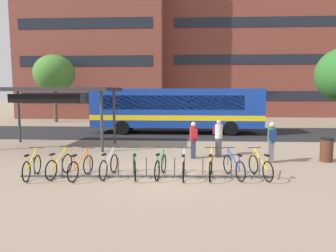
{
  "coord_description": "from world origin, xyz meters",
  "views": [
    {
      "loc": [
        0.68,
        -10.9,
        3.02
      ],
      "look_at": [
        -0.19,
        4.8,
        1.23
      ],
      "focal_mm": 32.69,
      "sensor_mm": 36.0,
      "label": 1
    }
  ],
  "objects_px": {
    "parked_bicycle_orange_2": "(81,167)",
    "parked_bicycle_silver_3": "(109,166)",
    "commuter_red_pack_2": "(193,138)",
    "parked_bicycle_green_5": "(161,166)",
    "parked_bicycle_yellow_7": "(211,167)",
    "commuter_navy_pack_1": "(272,139)",
    "parked_bicycle_yellow_1": "(59,166)",
    "parked_bicycle_green_4": "(134,166)",
    "parked_bicycle_yellow_0": "(32,167)",
    "trash_bin": "(327,150)",
    "parked_bicycle_blue_8": "(234,167)",
    "parked_bicycle_silver_6": "(184,167)",
    "street_tree_0": "(54,73)",
    "commuter_maroon_pack_0": "(218,135)",
    "transit_shelter": "(55,91)",
    "city_bus": "(177,109)",
    "parked_bicycle_yellow_9": "(260,167)"
  },
  "relations": [
    {
      "from": "parked_bicycle_green_5",
      "to": "parked_bicycle_silver_3",
      "type": "bearing_deg",
      "value": 101.43
    },
    {
      "from": "parked_bicycle_orange_2",
      "to": "parked_bicycle_yellow_1",
      "type": "bearing_deg",
      "value": 90.01
    },
    {
      "from": "parked_bicycle_yellow_1",
      "to": "commuter_navy_pack_1",
      "type": "relative_size",
      "value": 0.99
    },
    {
      "from": "parked_bicycle_yellow_1",
      "to": "commuter_maroon_pack_0",
      "type": "relative_size",
      "value": 1.0
    },
    {
      "from": "parked_bicycle_yellow_0",
      "to": "parked_bicycle_blue_8",
      "type": "relative_size",
      "value": 1.03
    },
    {
      "from": "city_bus",
      "to": "parked_bicycle_green_5",
      "type": "xyz_separation_m",
      "value": [
        -0.3,
        -11.46,
        -1.39
      ]
    },
    {
      "from": "commuter_red_pack_2",
      "to": "parked_bicycle_green_5",
      "type": "bearing_deg",
      "value": 152.69
    },
    {
      "from": "street_tree_0",
      "to": "parked_bicycle_yellow_9",
      "type": "bearing_deg",
      "value": -50.67
    },
    {
      "from": "street_tree_0",
      "to": "commuter_navy_pack_1",
      "type": "bearing_deg",
      "value": -45.09
    },
    {
      "from": "parked_bicycle_orange_2",
      "to": "commuter_navy_pack_1",
      "type": "distance_m",
      "value": 7.78
    },
    {
      "from": "parked_bicycle_silver_3",
      "to": "commuter_navy_pack_1",
      "type": "distance_m",
      "value": 6.83
    },
    {
      "from": "parked_bicycle_orange_2",
      "to": "commuter_navy_pack_1",
      "type": "bearing_deg",
      "value": -58.59
    },
    {
      "from": "parked_bicycle_green_4",
      "to": "parked_bicycle_yellow_9",
      "type": "height_order",
      "value": "same"
    },
    {
      "from": "transit_shelter",
      "to": "city_bus",
      "type": "bearing_deg",
      "value": 43.77
    },
    {
      "from": "parked_bicycle_yellow_7",
      "to": "commuter_navy_pack_1",
      "type": "height_order",
      "value": "commuter_navy_pack_1"
    },
    {
      "from": "parked_bicycle_yellow_9",
      "to": "commuter_maroon_pack_0",
      "type": "xyz_separation_m",
      "value": [
        -1.09,
        3.54,
        0.6
      ]
    },
    {
      "from": "trash_bin",
      "to": "parked_bicycle_blue_8",
      "type": "bearing_deg",
      "value": -148.23
    },
    {
      "from": "parked_bicycle_green_5",
      "to": "street_tree_0",
      "type": "relative_size",
      "value": 0.26
    },
    {
      "from": "parked_bicycle_silver_6",
      "to": "parked_bicycle_yellow_9",
      "type": "bearing_deg",
      "value": -85.13
    },
    {
      "from": "commuter_red_pack_2",
      "to": "street_tree_0",
      "type": "height_order",
      "value": "street_tree_0"
    },
    {
      "from": "parked_bicycle_yellow_7",
      "to": "commuter_navy_pack_1",
      "type": "bearing_deg",
      "value": -40.97
    },
    {
      "from": "parked_bicycle_green_5",
      "to": "parked_bicycle_silver_6",
      "type": "relative_size",
      "value": 0.99
    },
    {
      "from": "parked_bicycle_green_4",
      "to": "parked_bicycle_silver_6",
      "type": "bearing_deg",
      "value": -102.0
    },
    {
      "from": "transit_shelter",
      "to": "parked_bicycle_yellow_1",
      "type": "bearing_deg",
      "value": -65.28
    },
    {
      "from": "city_bus",
      "to": "commuter_red_pack_2",
      "type": "distance_m",
      "value": 8.52
    },
    {
      "from": "commuter_maroon_pack_0",
      "to": "commuter_navy_pack_1",
      "type": "relative_size",
      "value": 0.99
    },
    {
      "from": "parked_bicycle_yellow_9",
      "to": "commuter_red_pack_2",
      "type": "bearing_deg",
      "value": 22.31
    },
    {
      "from": "parked_bicycle_orange_2",
      "to": "street_tree_0",
      "type": "xyz_separation_m",
      "value": [
        -9.06,
        19.09,
        4.36
      ]
    },
    {
      "from": "parked_bicycle_yellow_7",
      "to": "parked_bicycle_green_4",
      "type": "bearing_deg",
      "value": 98.93
    },
    {
      "from": "parked_bicycle_orange_2",
      "to": "parked_bicycle_silver_3",
      "type": "bearing_deg",
      "value": -64.45
    },
    {
      "from": "parked_bicycle_silver_3",
      "to": "street_tree_0",
      "type": "distance_m",
      "value": 21.77
    },
    {
      "from": "parked_bicycle_silver_3",
      "to": "trash_bin",
      "type": "distance_m",
      "value": 9.22
    },
    {
      "from": "street_tree_0",
      "to": "parked_bicycle_green_4",
      "type": "bearing_deg",
      "value": -59.96
    },
    {
      "from": "parked_bicycle_yellow_0",
      "to": "trash_bin",
      "type": "bearing_deg",
      "value": -81.39
    },
    {
      "from": "parked_bicycle_silver_3",
      "to": "parked_bicycle_blue_8",
      "type": "bearing_deg",
      "value": -81.03
    },
    {
      "from": "parked_bicycle_silver_6",
      "to": "commuter_navy_pack_1",
      "type": "height_order",
      "value": "commuter_navy_pack_1"
    },
    {
      "from": "parked_bicycle_orange_2",
      "to": "parked_bicycle_yellow_7",
      "type": "relative_size",
      "value": 0.99
    },
    {
      "from": "commuter_maroon_pack_0",
      "to": "commuter_navy_pack_1",
      "type": "distance_m",
      "value": 2.43
    },
    {
      "from": "parked_bicycle_yellow_7",
      "to": "commuter_maroon_pack_0",
      "type": "relative_size",
      "value": 1.0
    },
    {
      "from": "transit_shelter",
      "to": "street_tree_0",
      "type": "relative_size",
      "value": 1.01
    },
    {
      "from": "parked_bicycle_yellow_7",
      "to": "parked_bicycle_yellow_0",
      "type": "bearing_deg",
      "value": 100.86
    },
    {
      "from": "city_bus",
      "to": "parked_bicycle_yellow_7",
      "type": "distance_m",
      "value": 11.67
    },
    {
      "from": "parked_bicycle_yellow_1",
      "to": "parked_bicycle_green_4",
      "type": "xyz_separation_m",
      "value": [
        2.68,
        0.07,
        0.0
      ]
    },
    {
      "from": "parked_bicycle_yellow_0",
      "to": "city_bus",
      "type": "bearing_deg",
      "value": -28.65
    },
    {
      "from": "parked_bicycle_yellow_9",
      "to": "parked_bicycle_blue_8",
      "type": "bearing_deg",
      "value": 77.2
    },
    {
      "from": "parked_bicycle_yellow_0",
      "to": "parked_bicycle_green_5",
      "type": "distance_m",
      "value": 4.5
    },
    {
      "from": "parked_bicycle_yellow_0",
      "to": "parked_bicycle_yellow_1",
      "type": "height_order",
      "value": "same"
    },
    {
      "from": "parked_bicycle_yellow_9",
      "to": "city_bus",
      "type": "bearing_deg",
      "value": 0.69
    },
    {
      "from": "parked_bicycle_orange_2",
      "to": "parked_bicycle_silver_6",
      "type": "xyz_separation_m",
      "value": [
        3.58,
        0.21,
        0.0
      ]
    },
    {
      "from": "parked_bicycle_yellow_1",
      "to": "parked_bicycle_yellow_7",
      "type": "bearing_deg",
      "value": -79.66
    }
  ]
}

